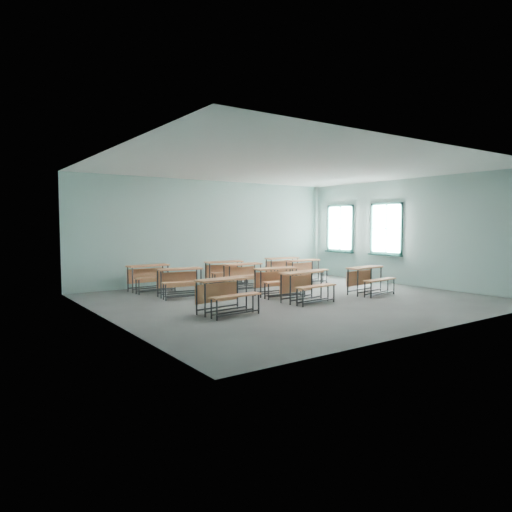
# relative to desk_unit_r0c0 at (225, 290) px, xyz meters

# --- Properties ---
(room) EXTENTS (9.04, 8.04, 3.24)m
(room) POSITION_rel_desk_unit_r0c0_xyz_m (2.41, 0.67, 1.12)
(room) COLOR slate
(room) RESTS_ON ground
(desk_unit_r0c0) EXTENTS (1.21, 0.87, 0.72)m
(desk_unit_r0c0) POSITION_rel_desk_unit_r0c0_xyz_m (0.00, 0.00, 0.00)
(desk_unit_r0c0) COLOR #CA7448
(desk_unit_r0c0) RESTS_ON ground
(desk_unit_r0c1) EXTENTS (1.21, 0.88, 0.72)m
(desk_unit_r0c1) POSITION_rel_desk_unit_r0c0_xyz_m (2.25, 0.11, 0.00)
(desk_unit_r0c1) COLOR #CA7448
(desk_unit_r0c1) RESTS_ON ground
(desk_unit_r0c2) EXTENTS (1.23, 0.90, 0.72)m
(desk_unit_r0c2) POSITION_rel_desk_unit_r0c0_xyz_m (4.41, 0.07, 0.00)
(desk_unit_r0c2) COLOR #CA7448
(desk_unit_r0c2) RESTS_ON ground
(desk_unit_r1c1) EXTENTS (1.24, 0.91, 0.72)m
(desk_unit_r1c1) POSITION_rel_desk_unit_r0c0_xyz_m (2.30, 1.20, 0.00)
(desk_unit_r1c1) COLOR #CA7448
(desk_unit_r1c1) RESTS_ON ground
(desk_unit_r2c0) EXTENTS (1.24, 0.91, 0.72)m
(desk_unit_r2c0) POSITION_rel_desk_unit_r0c0_xyz_m (0.22, 2.53, 0.00)
(desk_unit_r2c0) COLOR #CA7448
(desk_unit_r2c0) RESTS_ON ground
(desk_unit_r2c1) EXTENTS (1.15, 0.78, 0.72)m
(desk_unit_r2c1) POSITION_rel_desk_unit_r0c0_xyz_m (2.32, 2.76, 0.00)
(desk_unit_r2c1) COLOR #CA7448
(desk_unit_r2c1) RESTS_ON ground
(desk_unit_r2c2) EXTENTS (1.17, 0.80, 0.72)m
(desk_unit_r2c2) POSITION_rel_desk_unit_r0c0_xyz_m (4.64, 2.83, 0.00)
(desk_unit_r2c2) COLOR #CA7448
(desk_unit_r2c2) RESTS_ON ground
(desk_unit_r3c0) EXTENTS (1.19, 0.84, 0.72)m
(desk_unit_r3c0) POSITION_rel_desk_unit_r0c0_xyz_m (-0.05, 3.89, 0.00)
(desk_unit_r3c0) COLOR #CA7448
(desk_unit_r3c0) RESTS_ON ground
(desk_unit_r3c1) EXTENTS (1.24, 0.91, 0.72)m
(desk_unit_r3c1) POSITION_rel_desk_unit_r0c0_xyz_m (2.29, 3.77, 0.00)
(desk_unit_r3c1) COLOR #CA7448
(desk_unit_r3c1) RESTS_ON ground
(desk_unit_r3c2) EXTENTS (1.21, 0.87, 0.72)m
(desk_unit_r3c2) POSITION_rel_desk_unit_r0c0_xyz_m (4.65, 3.90, 0.00)
(desk_unit_r3c2) COLOR #CA7448
(desk_unit_r3c2) RESTS_ON ground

